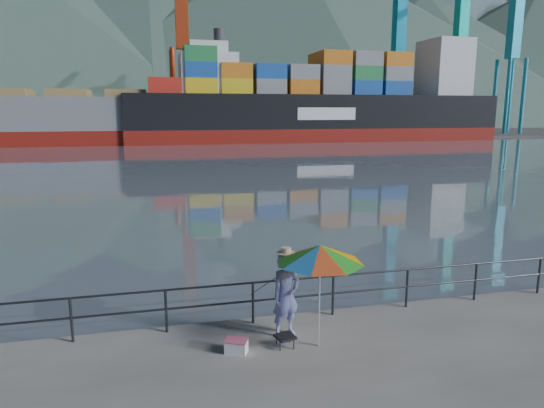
{
  "coord_description": "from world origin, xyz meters",
  "views": [
    {
      "loc": [
        -1.13,
        -8.83,
        4.94
      ],
      "look_at": [
        2.52,
        6.0,
        2.0
      ],
      "focal_mm": 32.0,
      "sensor_mm": 36.0,
      "label": 1
    }
  ],
  "objects_px": {
    "fisherman": "(286,295)",
    "container_ship": "(325,106)",
    "bulk_carrier": "(105,117)",
    "beach_umbrella": "(320,254)",
    "cooler_bag": "(236,347)"
  },
  "relations": [
    {
      "from": "beach_umbrella",
      "to": "container_ship",
      "type": "height_order",
      "value": "container_ship"
    },
    {
      "from": "fisherman",
      "to": "cooler_bag",
      "type": "xyz_separation_m",
      "value": [
        -1.21,
        -0.54,
        -0.81
      ]
    },
    {
      "from": "fisherman",
      "to": "cooler_bag",
      "type": "distance_m",
      "value": 1.55
    },
    {
      "from": "fisherman",
      "to": "container_ship",
      "type": "distance_m",
      "value": 76.91
    },
    {
      "from": "beach_umbrella",
      "to": "bulk_carrier",
      "type": "relative_size",
      "value": 0.04
    },
    {
      "from": "beach_umbrella",
      "to": "container_ship",
      "type": "relative_size",
      "value": 0.03
    },
    {
      "from": "fisherman",
      "to": "bulk_carrier",
      "type": "relative_size",
      "value": 0.03
    },
    {
      "from": "bulk_carrier",
      "to": "container_ship",
      "type": "height_order",
      "value": "container_ship"
    },
    {
      "from": "beach_umbrella",
      "to": "container_ship",
      "type": "bearing_deg",
      "value": 69.98
    },
    {
      "from": "fisherman",
      "to": "bulk_carrier",
      "type": "xyz_separation_m",
      "value": [
        -9.75,
        72.1,
        3.1
      ]
    },
    {
      "from": "beach_umbrella",
      "to": "bulk_carrier",
      "type": "xyz_separation_m",
      "value": [
        -10.3,
        72.77,
        2.0
      ]
    },
    {
      "from": "beach_umbrella",
      "to": "cooler_bag",
      "type": "distance_m",
      "value": 2.6
    },
    {
      "from": "fisherman",
      "to": "beach_umbrella",
      "type": "relative_size",
      "value": 0.84
    },
    {
      "from": "cooler_bag",
      "to": "container_ship",
      "type": "distance_m",
      "value": 77.9
    },
    {
      "from": "fisherman",
      "to": "container_ship",
      "type": "bearing_deg",
      "value": 49.92
    }
  ]
}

